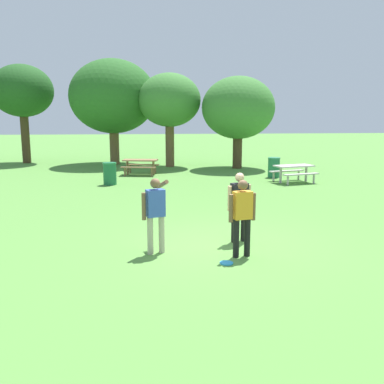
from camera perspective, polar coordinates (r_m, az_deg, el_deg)
name	(u,v)px	position (r m, az deg, el deg)	size (l,w,h in m)	color
ground_plane	(220,245)	(9.85, 3.80, -7.11)	(120.00, 120.00, 0.00)	#568E3D
person_thrower	(155,210)	(9.04, -4.96, -2.40)	(0.59, 0.79, 1.64)	#B7AD93
person_catcher	(239,203)	(9.91, 6.38, -1.42)	(0.58, 0.33, 1.64)	black
person_bystander	(242,213)	(8.85, 6.78, -2.83)	(0.60, 0.30, 1.64)	black
frisbee	(226,263)	(8.66, 4.66, -9.51)	(0.27, 0.27, 0.03)	#2D9EDB
picnic_table_near	(294,170)	(19.35, 13.54, 2.92)	(1.99, 1.79, 0.77)	beige
picnic_table_far	(140,164)	(21.44, -6.97, 3.82)	(1.93, 1.70, 0.77)	olive
trash_can_beside_table	(274,167)	(20.74, 10.96, 3.27)	(0.59, 0.59, 0.96)	#237047
trash_can_further_along	(110,174)	(18.53, -11.01, 2.45)	(0.59, 0.59, 0.96)	#1E663D
tree_broad_center	(22,92)	(28.61, -21.90, 12.43)	(3.75, 3.75, 6.03)	#4C3823
tree_far_right	(113,97)	(26.32, -10.61, 12.50)	(5.16, 5.16, 6.26)	brown
tree_slender_mid	(169,101)	(24.69, -3.06, 12.17)	(3.57, 3.57, 5.33)	brown
tree_back_left	(238,108)	(23.99, 6.24, 11.16)	(4.04, 4.04, 5.08)	#4C3823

